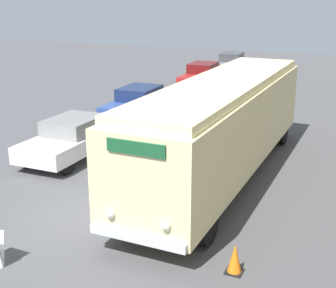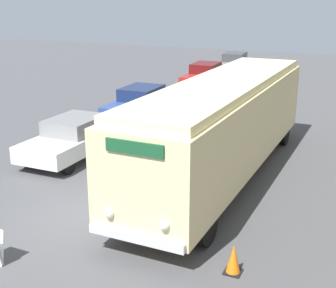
# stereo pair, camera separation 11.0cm
# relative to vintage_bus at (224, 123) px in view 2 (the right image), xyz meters

# --- Properties ---
(ground_plane) EXTENTS (80.00, 80.00, 0.00)m
(ground_plane) POSITION_rel_vintage_bus_xyz_m (-2.21, -4.18, -1.79)
(ground_plane) COLOR #4C4C4F
(vintage_bus) EXTENTS (2.41, 11.50, 3.13)m
(vintage_bus) POSITION_rel_vintage_bus_xyz_m (0.00, 0.00, 0.00)
(vintage_bus) COLOR black
(vintage_bus) RESTS_ON ground_plane
(parked_car_near) EXTENTS (1.94, 4.56, 1.42)m
(parked_car_near) POSITION_rel_vintage_bus_xyz_m (-5.47, -0.36, -1.07)
(parked_car_near) COLOR black
(parked_car_near) RESTS_ON ground_plane
(parked_car_mid) EXTENTS (2.05, 4.75, 1.48)m
(parked_car_mid) POSITION_rel_vintage_bus_xyz_m (-5.96, 5.55, -1.03)
(parked_car_mid) COLOR black
(parked_car_mid) RESTS_ON ground_plane
(parked_car_far) EXTENTS (2.00, 4.76, 1.60)m
(parked_car_far) POSITION_rel_vintage_bus_xyz_m (-5.83, 13.69, -0.98)
(parked_car_far) COLOR black
(parked_car_far) RESTS_ON ground_plane
(parked_car_distant) EXTENTS (2.13, 4.83, 1.62)m
(parked_car_distant) POSITION_rel_vintage_bus_xyz_m (-5.81, 19.58, -0.96)
(parked_car_distant) COLOR black
(parked_car_distant) RESTS_ON ground_plane
(traffic_cone) EXTENTS (0.36, 0.36, 0.66)m
(traffic_cone) POSITION_rel_vintage_bus_xyz_m (2.00, -5.14, -1.47)
(traffic_cone) COLOR black
(traffic_cone) RESTS_ON ground_plane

